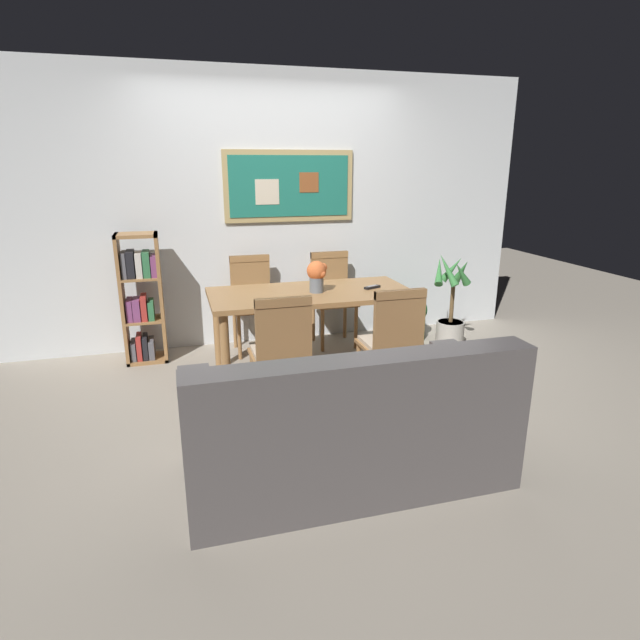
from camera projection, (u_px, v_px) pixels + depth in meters
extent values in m
plane|color=gray|center=(310.00, 392.00, 4.15)|extent=(12.00, 12.00, 0.00)
cube|color=silver|center=(272.00, 211.00, 5.09)|extent=(5.20, 0.10, 2.60)
cube|color=tan|center=(289.00, 186.00, 5.00)|extent=(1.27, 0.02, 0.67)
cube|color=#1E7260|center=(290.00, 186.00, 4.98)|extent=(1.17, 0.01, 0.57)
cube|color=beige|center=(267.00, 192.00, 4.94)|extent=(0.23, 0.00, 0.23)
cube|color=brown|center=(309.00, 182.00, 5.02)|extent=(0.19, 0.00, 0.19)
cube|color=#9E7042|center=(311.00, 294.00, 4.33)|extent=(1.68, 0.81, 0.04)
cylinder|color=#9E7042|center=(226.00, 357.00, 3.93)|extent=(0.07, 0.07, 0.69)
cylinder|color=#9E7042|center=(409.00, 339.00, 4.33)|extent=(0.07, 0.07, 0.69)
cylinder|color=#9E7042|center=(218.00, 331.00, 4.53)|extent=(0.07, 0.07, 0.69)
cylinder|color=#9E7042|center=(380.00, 318.00, 4.93)|extent=(0.07, 0.07, 0.69)
cube|color=#9E7042|center=(254.00, 308.00, 4.92)|extent=(0.40, 0.40, 0.03)
cube|color=#C6B299|center=(254.00, 305.00, 4.91)|extent=(0.36, 0.36, 0.03)
cylinder|color=#9E7042|center=(269.00, 324.00, 5.18)|extent=(0.04, 0.04, 0.42)
cylinder|color=#9E7042|center=(235.00, 327.00, 5.09)|extent=(0.04, 0.04, 0.42)
cylinder|color=#9E7042|center=(276.00, 334.00, 4.87)|extent=(0.04, 0.04, 0.42)
cylinder|color=#9E7042|center=(239.00, 337.00, 4.78)|extent=(0.04, 0.04, 0.42)
cube|color=#9E7042|center=(250.00, 279.00, 5.01)|extent=(0.38, 0.04, 0.46)
cube|color=#9E7042|center=(249.00, 258.00, 4.96)|extent=(0.38, 0.05, 0.06)
cube|color=#9E7042|center=(334.00, 302.00, 5.12)|extent=(0.40, 0.40, 0.03)
cube|color=#C6B299|center=(334.00, 299.00, 5.11)|extent=(0.36, 0.36, 0.03)
cylinder|color=#9E7042|center=(345.00, 318.00, 5.39)|extent=(0.04, 0.04, 0.42)
cylinder|color=#9E7042|center=(313.00, 321.00, 5.30)|extent=(0.04, 0.04, 0.42)
cylinder|color=#9E7042|center=(356.00, 327.00, 5.07)|extent=(0.04, 0.04, 0.42)
cylinder|color=#9E7042|center=(323.00, 330.00, 4.99)|extent=(0.04, 0.04, 0.42)
cube|color=#9E7042|center=(329.00, 274.00, 5.22)|extent=(0.38, 0.04, 0.46)
cube|color=#9E7042|center=(329.00, 255.00, 5.16)|extent=(0.38, 0.05, 0.06)
cube|color=#9E7042|center=(279.00, 356.00, 3.69)|extent=(0.40, 0.40, 0.03)
cube|color=#C6B299|center=(279.00, 352.00, 3.68)|extent=(0.36, 0.36, 0.03)
cylinder|color=#9E7042|center=(261.00, 398.00, 3.55)|extent=(0.04, 0.04, 0.42)
cylinder|color=#9E7042|center=(309.00, 392.00, 3.64)|extent=(0.04, 0.04, 0.42)
cylinder|color=#9E7042|center=(253.00, 379.00, 3.86)|extent=(0.04, 0.04, 0.42)
cylinder|color=#9E7042|center=(297.00, 374.00, 3.95)|extent=(0.04, 0.04, 0.42)
cube|color=#9E7042|center=(284.00, 331.00, 3.45)|extent=(0.38, 0.04, 0.46)
cube|color=#9E7042|center=(283.00, 302.00, 3.39)|extent=(0.38, 0.05, 0.06)
cube|color=#9E7042|center=(388.00, 346.00, 3.89)|extent=(0.40, 0.40, 0.03)
cube|color=#C6B299|center=(388.00, 342.00, 3.88)|extent=(0.36, 0.36, 0.03)
cylinder|color=#9E7042|center=(374.00, 385.00, 3.76)|extent=(0.04, 0.04, 0.42)
cylinder|color=#9E7042|center=(417.00, 380.00, 3.85)|extent=(0.04, 0.04, 0.42)
cylinder|color=#9E7042|center=(358.00, 368.00, 4.07)|extent=(0.04, 0.04, 0.42)
cylinder|color=#9E7042|center=(398.00, 363.00, 4.16)|extent=(0.04, 0.04, 0.42)
cube|color=#9E7042|center=(399.00, 322.00, 3.66)|extent=(0.38, 0.04, 0.46)
cube|color=#9E7042|center=(401.00, 294.00, 3.60)|extent=(0.38, 0.05, 0.06)
cube|color=#514C4C|center=(345.00, 442.00, 3.01)|extent=(1.80, 0.84, 0.40)
cube|color=#514C4C|center=(366.00, 399.00, 2.59)|extent=(1.80, 0.20, 0.44)
cube|color=#514C4C|center=(198.00, 411.00, 2.71)|extent=(0.18, 0.80, 0.22)
cube|color=#514C4C|center=(473.00, 378.00, 3.13)|extent=(0.18, 0.80, 0.22)
cube|color=#B78C33|center=(272.00, 409.00, 2.62)|extent=(0.32, 0.16, 0.33)
cube|color=maroon|center=(356.00, 398.00, 2.74)|extent=(0.32, 0.16, 0.33)
cube|color=maroon|center=(433.00, 389.00, 2.85)|extent=(0.32, 0.16, 0.33)
cube|color=#9E7042|center=(123.00, 300.00, 4.61)|extent=(0.03, 0.28, 1.17)
cube|color=#9E7042|center=(161.00, 298.00, 4.70)|extent=(0.03, 0.28, 1.17)
cube|color=#9E7042|center=(148.00, 358.00, 4.82)|extent=(0.36, 0.28, 0.03)
cube|color=#9E7042|center=(136.00, 235.00, 4.49)|extent=(0.36, 0.28, 0.03)
cube|color=#9E7042|center=(144.00, 320.00, 4.71)|extent=(0.30, 0.28, 0.02)
cube|color=#9E7042|center=(140.00, 278.00, 4.60)|extent=(0.30, 0.28, 0.02)
cube|color=#595960|center=(134.00, 350.00, 4.76)|extent=(0.04, 0.22, 0.17)
cube|color=#B2332D|center=(140.00, 346.00, 4.76)|extent=(0.04, 0.22, 0.22)
cube|color=black|center=(146.00, 346.00, 4.78)|extent=(0.04, 0.22, 0.21)
cube|color=#595960|center=(152.00, 348.00, 4.80)|extent=(0.05, 0.22, 0.17)
cube|color=#7F3F72|center=(130.00, 309.00, 4.65)|extent=(0.05, 0.22, 0.19)
cube|color=#7F3F72|center=(137.00, 309.00, 4.66)|extent=(0.06, 0.22, 0.19)
cube|color=#B2332D|center=(144.00, 307.00, 4.68)|extent=(0.05, 0.22, 0.22)
cube|color=#337247|center=(151.00, 309.00, 4.70)|extent=(0.05, 0.22, 0.17)
cube|color=#595960|center=(124.00, 265.00, 4.53)|extent=(0.04, 0.22, 0.22)
cube|color=black|center=(131.00, 264.00, 4.54)|extent=(0.06, 0.22, 0.23)
cube|color=beige|center=(139.00, 264.00, 4.56)|extent=(0.05, 0.22, 0.21)
cube|color=#337247|center=(147.00, 264.00, 4.58)|extent=(0.06, 0.22, 0.22)
cube|color=#7F3F72|center=(155.00, 265.00, 4.60)|extent=(0.06, 0.22, 0.19)
cylinder|color=#4C4742|center=(413.00, 328.00, 5.45)|extent=(0.26, 0.26, 0.18)
cylinder|color=#332319|center=(413.00, 321.00, 5.43)|extent=(0.23, 0.23, 0.02)
sphere|color=#387F3D|center=(414.00, 310.00, 5.39)|extent=(0.28, 0.28, 0.28)
cylinder|color=#387F3D|center=(423.00, 334.00, 5.34)|extent=(0.03, 0.03, 0.32)
cylinder|color=#387F3D|center=(420.00, 324.00, 5.55)|extent=(0.03, 0.03, 0.24)
cylinder|color=#B2ADA3|center=(450.00, 334.00, 5.16)|extent=(0.27, 0.27, 0.25)
cylinder|color=#332319|center=(450.00, 323.00, 5.13)|extent=(0.25, 0.25, 0.02)
cylinder|color=brown|center=(452.00, 302.00, 5.07)|extent=(0.04, 0.04, 0.40)
cone|color=#387F3D|center=(462.00, 271.00, 5.02)|extent=(0.11, 0.22, 0.26)
cone|color=#387F3D|center=(452.00, 269.00, 5.08)|extent=(0.24, 0.14, 0.27)
cone|color=#387F3D|center=(439.00, 271.00, 5.01)|extent=(0.21, 0.29, 0.27)
cone|color=#387F3D|center=(448.00, 270.00, 4.90)|extent=(0.19, 0.26, 0.32)
cone|color=#387F3D|center=(462.00, 273.00, 4.90)|extent=(0.24, 0.13, 0.26)
cylinder|color=slate|center=(317.00, 285.00, 4.28)|extent=(0.12, 0.12, 0.12)
sphere|color=#D86633|center=(317.00, 271.00, 4.25)|extent=(0.16, 0.16, 0.16)
sphere|color=silver|center=(311.00, 270.00, 4.29)|extent=(0.05, 0.05, 0.05)
sphere|color=#D86633|center=(322.00, 274.00, 4.21)|extent=(0.05, 0.05, 0.05)
sphere|color=#D86633|center=(323.00, 267.00, 4.28)|extent=(0.07, 0.07, 0.07)
cube|color=black|center=(372.00, 287.00, 4.43)|extent=(0.16, 0.10, 0.02)
cube|color=gray|center=(372.00, 286.00, 4.42)|extent=(0.10, 0.07, 0.00)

